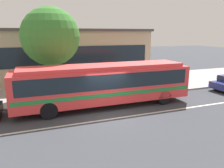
{
  "coord_description": "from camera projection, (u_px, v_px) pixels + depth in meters",
  "views": [
    {
      "loc": [
        -4.3,
        -11.84,
        4.8
      ],
      "look_at": [
        1.06,
        2.26,
        1.3
      ],
      "focal_mm": 35.15,
      "sensor_mm": 36.0,
      "label": 1
    }
  ],
  "objects": [
    {
      "name": "lane_stripe_center",
      "position": [
        114.0,
        119.0,
        12.62
      ],
      "size": [
        56.0,
        0.16,
        0.01
      ],
      "primitive_type": "cube",
      "color": "silver",
      "rests_on": "ground_plane"
    },
    {
      "name": "pedestrian_waiting_near_sign",
      "position": [
        71.0,
        86.0,
        15.78
      ],
      "size": [
        0.44,
        0.44,
        1.61
      ],
      "color": "#665C5F",
      "rests_on": "sidewalk_slab"
    },
    {
      "name": "sidewalk_slab",
      "position": [
        83.0,
        88.0,
        19.61
      ],
      "size": [
        60.0,
        8.0,
        0.12
      ],
      "primitive_type": "cube",
      "color": "#A19493",
      "rests_on": "ground_plane"
    },
    {
      "name": "transit_bus",
      "position": [
        105.0,
        82.0,
        14.48
      ],
      "size": [
        11.66,
        2.55,
        2.8
      ],
      "color": "#E8383A",
      "rests_on": "ground_plane"
    },
    {
      "name": "station_building",
      "position": [
        64.0,
        54.0,
        23.98
      ],
      "size": [
        17.15,
        8.8,
        5.23
      ],
      "color": "tan",
      "rests_on": "ground_plane"
    },
    {
      "name": "street_tree_near_stop",
      "position": [
        51.0,
        37.0,
        15.97
      ],
      "size": [
        4.26,
        4.26,
        6.57
      ],
      "color": "brown",
      "rests_on": "sidewalk_slab"
    },
    {
      "name": "bus_stop_sign",
      "position": [
        148.0,
        73.0,
        17.62
      ],
      "size": [
        0.08,
        0.44,
        2.41
      ],
      "color": "gray",
      "rests_on": "sidewalk_slab"
    },
    {
      "name": "ground_plane",
      "position": [
        109.0,
        114.0,
        13.35
      ],
      "size": [
        120.0,
        120.0,
        0.0
      ],
      "primitive_type": "plane",
      "color": "#383B42"
    }
  ]
}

